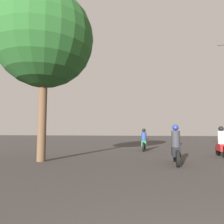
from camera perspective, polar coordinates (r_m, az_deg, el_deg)
name	(u,v)px	position (r m, az deg, el deg)	size (l,w,h in m)	color
motorcycle_black	(176,148)	(8.82, 16.35, -9.00)	(0.60, 2.06, 1.51)	black
motorcycle_red	(221,145)	(12.02, 26.66, -7.63)	(0.60, 1.86, 1.50)	black
motorcycle_green	(144,142)	(14.45, 8.36, -7.65)	(0.60, 1.90, 1.43)	black
street_tree	(44,39)	(10.49, -17.25, 17.67)	(4.28, 4.28, 7.42)	brown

